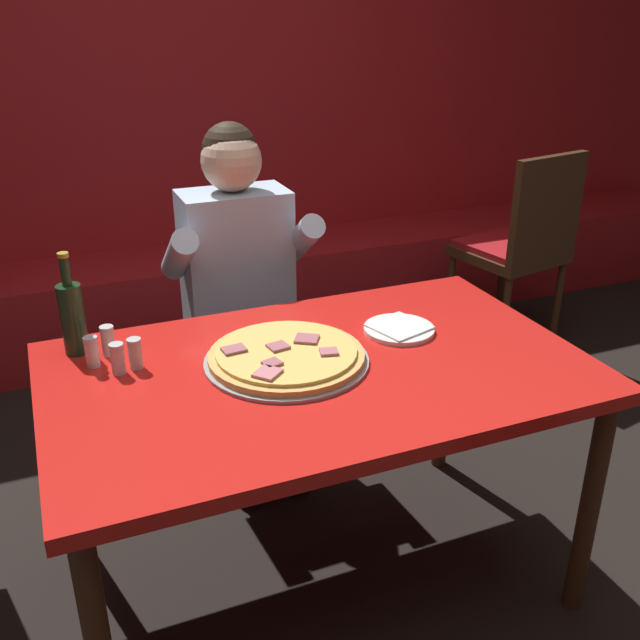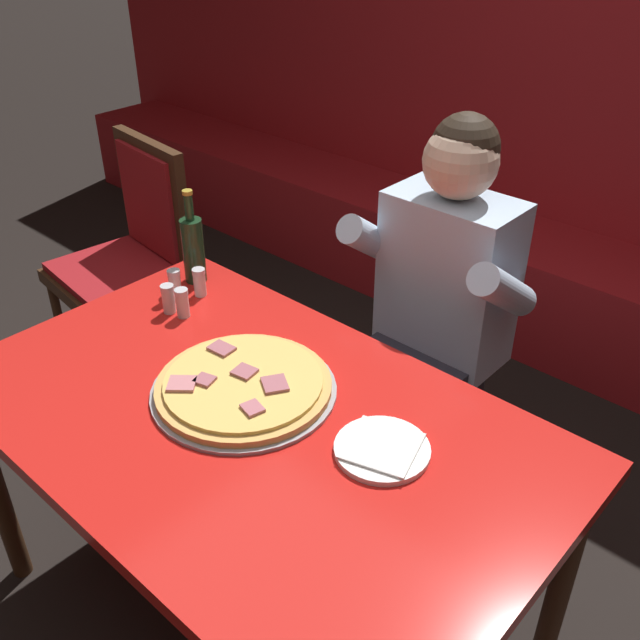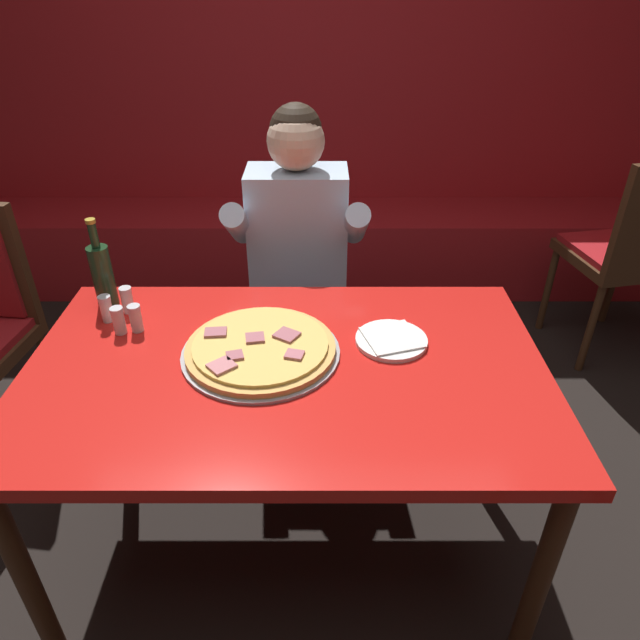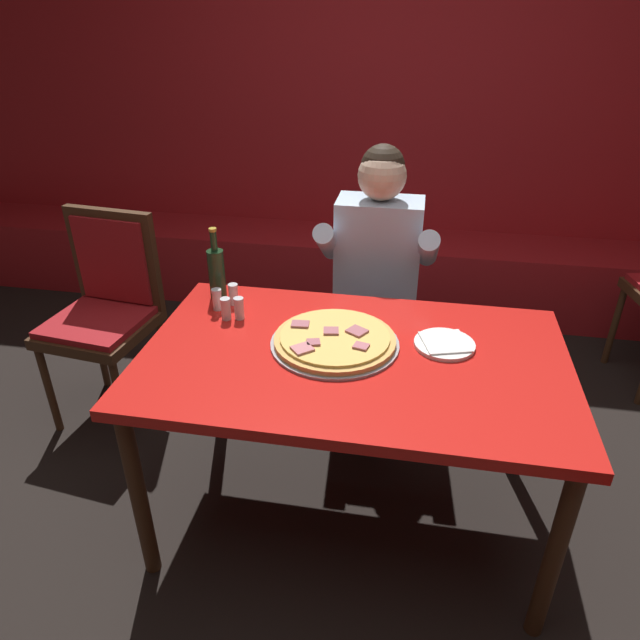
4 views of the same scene
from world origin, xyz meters
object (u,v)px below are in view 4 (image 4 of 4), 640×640
object	(u,v)px
plate_white_paper	(444,344)
dining_chair_by_booth	(106,302)
pizza	(335,340)
main_dining_table	(353,373)
shaker_red_pepper_flakes	(234,295)
beer_bottle	(217,272)
diner_seated_blue_shirt	(375,278)
shaker_parmesan	(226,310)
shaker_black_pepper	(217,300)
shaker_oregano	(239,309)

from	to	relation	value
plate_white_paper	dining_chair_by_booth	size ratio (longest dim) A/B	0.21
pizza	dining_chair_by_booth	bearing A→B (deg)	158.31
main_dining_table	shaker_red_pepper_flakes	world-z (taller)	shaker_red_pepper_flakes
dining_chair_by_booth	beer_bottle	bearing A→B (deg)	-15.52
plate_white_paper	diner_seated_blue_shirt	world-z (taller)	diner_seated_blue_shirt
beer_bottle	diner_seated_blue_shirt	size ratio (longest dim) A/B	0.23
main_dining_table	shaker_parmesan	world-z (taller)	shaker_parmesan
pizza	shaker_black_pepper	size ratio (longest dim) A/B	5.21
diner_seated_blue_shirt	dining_chair_by_booth	size ratio (longest dim) A/B	1.29
main_dining_table	shaker_black_pepper	world-z (taller)	shaker_black_pepper
diner_seated_blue_shirt	shaker_oregano	bearing A→B (deg)	-130.13
shaker_oregano	shaker_red_pepper_flakes	bearing A→B (deg)	117.49
main_dining_table	shaker_black_pepper	size ratio (longest dim) A/B	16.75
plate_white_paper	pizza	bearing A→B (deg)	-171.16
main_dining_table	plate_white_paper	bearing A→B (deg)	19.65
pizza	dining_chair_by_booth	xyz separation A→B (m)	(-1.14, 0.45, -0.19)
main_dining_table	diner_seated_blue_shirt	distance (m)	0.72
shaker_red_pepper_flakes	shaker_parmesan	distance (m)	0.12
main_dining_table	shaker_parmesan	xyz separation A→B (m)	(-0.50, 0.16, 0.11)
main_dining_table	plate_white_paper	world-z (taller)	plate_white_paper
beer_bottle	shaker_black_pepper	bearing A→B (deg)	-72.76
plate_white_paper	shaker_black_pepper	xyz separation A→B (m)	(-0.86, 0.12, 0.03)
pizza	shaker_oregano	size ratio (longest dim) A/B	5.21
shaker_oregano	pizza	bearing A→B (deg)	-17.77
shaker_black_pepper	dining_chair_by_booth	size ratio (longest dim) A/B	0.09
shaker_red_pepper_flakes	shaker_parmesan	bearing A→B (deg)	-85.56
shaker_red_pepper_flakes	shaker_parmesan	size ratio (longest dim) A/B	1.00
main_dining_table	beer_bottle	bearing A→B (deg)	150.79
shaker_black_pepper	beer_bottle	bearing A→B (deg)	107.24
pizza	plate_white_paper	bearing A→B (deg)	8.84
shaker_black_pepper	dining_chair_by_booth	bearing A→B (deg)	157.13
main_dining_table	shaker_black_pepper	xyz separation A→B (m)	(-0.56, 0.23, 0.11)
beer_bottle	main_dining_table	bearing A→B (deg)	-29.21
beer_bottle	diner_seated_blue_shirt	bearing A→B (deg)	33.03
plate_white_paper	dining_chair_by_booth	bearing A→B (deg)	165.40
shaker_oregano	dining_chair_by_booth	xyz separation A→B (m)	(-0.76, 0.33, -0.21)
pizza	diner_seated_blue_shirt	size ratio (longest dim) A/B	0.35
shaker_parmesan	pizza	bearing A→B (deg)	-14.38
main_dining_table	shaker_red_pepper_flakes	xyz separation A→B (m)	(-0.51, 0.28, 0.11)
main_dining_table	shaker_oregano	bearing A→B (deg)	159.27
dining_chair_by_booth	main_dining_table	bearing A→B (deg)	-22.53
main_dining_table	dining_chair_by_booth	bearing A→B (deg)	157.47
shaker_black_pepper	shaker_parmesan	distance (m)	0.09
plate_white_paper	shaker_parmesan	xyz separation A→B (m)	(-0.80, 0.05, 0.03)
plate_white_paper	shaker_parmesan	distance (m)	0.81
dining_chair_by_booth	plate_white_paper	bearing A→B (deg)	-14.60
pizza	shaker_red_pepper_flakes	world-z (taller)	shaker_red_pepper_flakes
beer_bottle	shaker_black_pepper	size ratio (longest dim) A/B	3.40
pizza	dining_chair_by_booth	size ratio (longest dim) A/B	0.45
shaker_parmesan	diner_seated_blue_shirt	distance (m)	0.76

